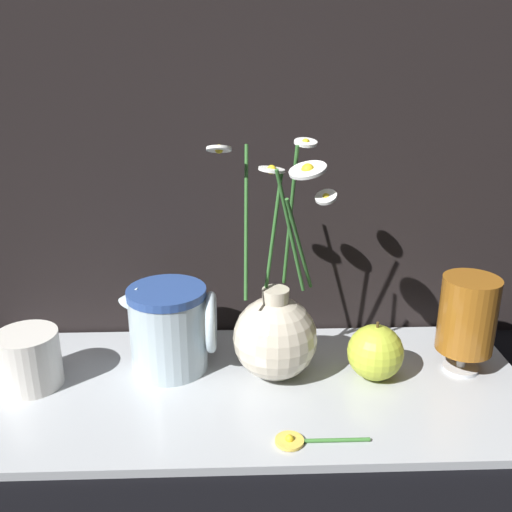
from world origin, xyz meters
name	(u,v)px	position (x,y,z in m)	size (l,w,h in m)	color
ground_plane	(248,392)	(0.00, 0.00, 0.00)	(6.00, 6.00, 0.00)	black
shelf	(248,389)	(0.00, 0.00, 0.01)	(0.81, 0.34, 0.01)	#B2B7BC
vase_with_flowers	(275,333)	(0.04, 0.03, 0.08)	(0.17, 0.14, 0.35)	beige
yellow_mug	(27,359)	(-0.31, 0.01, 0.05)	(0.10, 0.09, 0.08)	silver
ceramic_pitcher	(170,325)	(-0.11, 0.05, 0.08)	(0.14, 0.12, 0.14)	silver
tea_glass	(468,316)	(0.32, 0.03, 0.10)	(0.08, 0.08, 0.15)	silver
orange_fruit	(375,352)	(0.19, 0.02, 0.05)	(0.08, 0.08, 0.09)	#B7C638
loose_daisy	(301,440)	(0.06, -0.13, 0.02)	(0.12, 0.04, 0.01)	#3D7A33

